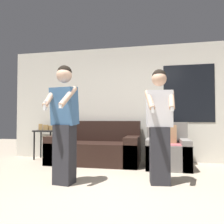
% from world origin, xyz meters
% --- Properties ---
extents(ground_plane, '(14.00, 14.00, 0.00)m').
position_xyz_m(ground_plane, '(0.00, 0.00, 0.00)').
color(ground_plane, tan).
extents(wall_back, '(6.28, 0.07, 2.70)m').
position_xyz_m(wall_back, '(0.02, 2.66, 1.35)').
color(wall_back, beige).
rests_on(wall_back, ground_plane).
extents(couch, '(1.96, 0.92, 0.93)m').
position_xyz_m(couch, '(-0.87, 2.17, 0.32)').
color(couch, black).
rests_on(couch, ground_plane).
extents(armchair, '(0.84, 0.84, 0.90)m').
position_xyz_m(armchair, '(0.68, 2.04, 0.32)').
color(armchair, slate).
rests_on(armchair, ground_plane).
extents(side_table, '(0.50, 0.39, 0.85)m').
position_xyz_m(side_table, '(-2.19, 2.40, 0.58)').
color(side_table, black).
rests_on(side_table, ground_plane).
extents(person_left, '(0.43, 0.51, 1.78)m').
position_xyz_m(person_left, '(-0.89, 0.56, 0.94)').
color(person_left, '#28282D').
rests_on(person_left, ground_plane).
extents(person_right, '(0.44, 0.49, 1.72)m').
position_xyz_m(person_right, '(0.51, 0.84, 0.90)').
color(person_right, '#28282D').
rests_on(person_right, ground_plane).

